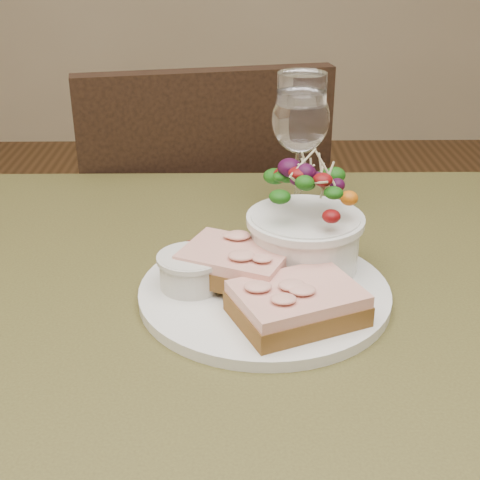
{
  "coord_description": "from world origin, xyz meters",
  "views": [
    {
      "loc": [
        -0.03,
        -0.6,
        1.11
      ],
      "look_at": [
        -0.02,
        0.03,
        0.81
      ],
      "focal_mm": 50.0,
      "sensor_mm": 36.0,
      "label": 1
    }
  ],
  "objects_px": {
    "sandwich_front": "(297,303)",
    "salad_bowl": "(305,217)",
    "cafe_table": "(256,381)",
    "ramekin": "(191,269)",
    "sandwich_back": "(236,263)",
    "dinner_plate": "(264,292)",
    "wine_glass": "(301,123)",
    "chair_far": "(199,334)"
  },
  "relations": [
    {
      "from": "cafe_table",
      "to": "sandwich_back",
      "type": "bearing_deg",
      "value": 134.0
    },
    {
      "from": "sandwich_back",
      "to": "wine_glass",
      "type": "height_order",
      "value": "wine_glass"
    },
    {
      "from": "chair_far",
      "to": "dinner_plate",
      "type": "relative_size",
      "value": 3.38
    },
    {
      "from": "sandwich_front",
      "to": "sandwich_back",
      "type": "xyz_separation_m",
      "value": [
        -0.06,
        0.07,
        0.01
      ]
    },
    {
      "from": "sandwich_back",
      "to": "dinner_plate",
      "type": "bearing_deg",
      "value": 4.75
    },
    {
      "from": "chair_far",
      "to": "ramekin",
      "type": "bearing_deg",
      "value": 81.57
    },
    {
      "from": "dinner_plate",
      "to": "ramekin",
      "type": "distance_m",
      "value": 0.08
    },
    {
      "from": "dinner_plate",
      "to": "wine_glass",
      "type": "distance_m",
      "value": 0.27
    },
    {
      "from": "ramekin",
      "to": "chair_far",
      "type": "bearing_deg",
      "value": 92.85
    },
    {
      "from": "wine_glass",
      "to": "sandwich_front",
      "type": "bearing_deg",
      "value": -95.34
    },
    {
      "from": "chair_far",
      "to": "wine_glass",
      "type": "relative_size",
      "value": 5.14
    },
    {
      "from": "cafe_table",
      "to": "ramekin",
      "type": "xyz_separation_m",
      "value": [
        -0.07,
        0.02,
        0.13
      ]
    },
    {
      "from": "cafe_table",
      "to": "chair_far",
      "type": "xyz_separation_m",
      "value": [
        -0.1,
        0.63,
        -0.36
      ]
    },
    {
      "from": "sandwich_back",
      "to": "ramekin",
      "type": "distance_m",
      "value": 0.05
    },
    {
      "from": "ramekin",
      "to": "cafe_table",
      "type": "bearing_deg",
      "value": -13.46
    },
    {
      "from": "cafe_table",
      "to": "salad_bowl",
      "type": "bearing_deg",
      "value": 48.68
    },
    {
      "from": "chair_far",
      "to": "sandwich_front",
      "type": "xyz_separation_m",
      "value": [
        0.14,
        -0.68,
        0.48
      ]
    },
    {
      "from": "cafe_table",
      "to": "sandwich_back",
      "type": "distance_m",
      "value": 0.14
    },
    {
      "from": "sandwich_front",
      "to": "salad_bowl",
      "type": "xyz_separation_m",
      "value": [
        0.02,
        0.11,
        0.04
      ]
    },
    {
      "from": "dinner_plate",
      "to": "wine_glass",
      "type": "xyz_separation_m",
      "value": [
        0.06,
        0.24,
        0.12
      ]
    },
    {
      "from": "cafe_table",
      "to": "ramekin",
      "type": "relative_size",
      "value": 12.14
    },
    {
      "from": "cafe_table",
      "to": "wine_glass",
      "type": "bearing_deg",
      "value": 75.4
    },
    {
      "from": "sandwich_front",
      "to": "sandwich_back",
      "type": "height_order",
      "value": "sandwich_back"
    },
    {
      "from": "dinner_plate",
      "to": "sandwich_back",
      "type": "bearing_deg",
      "value": 160.13
    },
    {
      "from": "salad_bowl",
      "to": "sandwich_back",
      "type": "bearing_deg",
      "value": -153.03
    },
    {
      "from": "chair_far",
      "to": "wine_glass",
      "type": "distance_m",
      "value": 0.71
    },
    {
      "from": "dinner_plate",
      "to": "sandwich_front",
      "type": "height_order",
      "value": "sandwich_front"
    },
    {
      "from": "cafe_table",
      "to": "wine_glass",
      "type": "xyz_separation_m",
      "value": [
        0.06,
        0.25,
        0.22
      ]
    },
    {
      "from": "chair_far",
      "to": "ramekin",
      "type": "height_order",
      "value": "chair_far"
    },
    {
      "from": "sandwich_front",
      "to": "salad_bowl",
      "type": "relative_size",
      "value": 1.13
    },
    {
      "from": "cafe_table",
      "to": "sandwich_front",
      "type": "relative_size",
      "value": 5.55
    },
    {
      "from": "sandwich_back",
      "to": "salad_bowl",
      "type": "height_order",
      "value": "salad_bowl"
    },
    {
      "from": "ramekin",
      "to": "sandwich_front",
      "type": "bearing_deg",
      "value": -31.29
    },
    {
      "from": "cafe_table",
      "to": "dinner_plate",
      "type": "xyz_separation_m",
      "value": [
        0.01,
        0.01,
        0.11
      ]
    },
    {
      "from": "dinner_plate",
      "to": "salad_bowl",
      "type": "bearing_deg",
      "value": 47.22
    },
    {
      "from": "cafe_table",
      "to": "wine_glass",
      "type": "distance_m",
      "value": 0.34
    },
    {
      "from": "sandwich_back",
      "to": "chair_far",
      "type": "bearing_deg",
      "value": 121.93
    },
    {
      "from": "cafe_table",
      "to": "sandwich_front",
      "type": "xyz_separation_m",
      "value": [
        0.04,
        -0.05,
        0.13
      ]
    },
    {
      "from": "sandwich_front",
      "to": "ramekin",
      "type": "distance_m",
      "value": 0.12
    },
    {
      "from": "cafe_table",
      "to": "chair_far",
      "type": "height_order",
      "value": "chair_far"
    },
    {
      "from": "cafe_table",
      "to": "sandwich_front",
      "type": "bearing_deg",
      "value": -52.41
    },
    {
      "from": "cafe_table",
      "to": "sandwich_back",
      "type": "relative_size",
      "value": 5.98
    }
  ]
}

